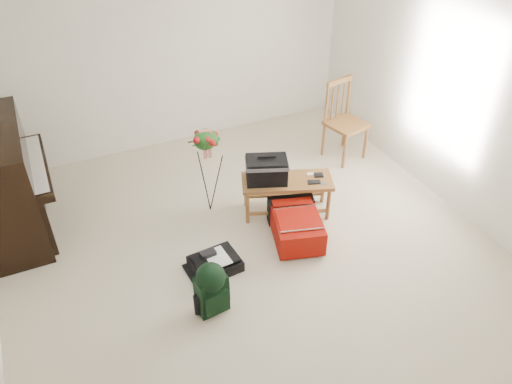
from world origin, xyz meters
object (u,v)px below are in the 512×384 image
red_suitcase (294,222)px  green_backpack (211,287)px  piano (9,184)px  dining_chair (345,121)px  black_duffel (215,263)px  bench (274,176)px  flower_stand (208,171)px

red_suitcase → green_backpack: (-1.20, -0.63, 0.14)m
piano → dining_chair: 4.12m
red_suitcase → black_duffel: 0.99m
piano → red_suitcase: (2.72, -1.40, -0.43)m
bench → dining_chair: (1.44, 0.79, -0.03)m
piano → flower_stand: piano is taller
green_backpack → dining_chair: bearing=28.7°
red_suitcase → black_duffel: bearing=-156.6°
piano → flower_stand: 2.13m
dining_chair → black_duffel: (-2.37, -1.31, -0.45)m
green_backpack → flower_stand: size_ratio=0.51×
black_duffel → flower_stand: flower_stand is taller
black_duffel → flower_stand: (0.30, 0.94, 0.47)m
bench → dining_chair: 1.65m
dining_chair → bench: bearing=-163.5°
black_duffel → green_backpack: 0.60m
green_backpack → flower_stand: bearing=63.9°
dining_chair → red_suitcase: dining_chair is taller
flower_stand → bench: bearing=-21.0°
piano → flower_stand: bearing=-16.1°
piano → flower_stand: (2.04, -0.59, -0.06)m
green_backpack → piano: bearing=120.6°
red_suitcase → piano: bearing=168.8°
piano → green_backpack: size_ratio=2.66×
dining_chair → green_backpack: bearing=-157.3°
piano → flower_stand: size_ratio=1.35×
bench → red_suitcase: bearing=-61.6°
piano → red_suitcase: bearing=-27.2°
black_duffel → green_backpack: bearing=-118.0°
piano → black_duffel: (1.74, -1.53, -0.53)m
red_suitcase → black_duffel: (-0.98, -0.13, -0.09)m
bench → green_backpack: (-1.15, -1.02, -0.25)m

